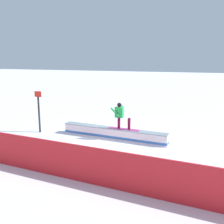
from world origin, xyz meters
name	(u,v)px	position (x,y,z in m)	size (l,w,h in m)	color
ground_plane	(113,139)	(0.00, 0.00, 0.00)	(120.00, 120.00, 0.00)	white
grind_box	(113,134)	(0.00, 0.00, 0.25)	(5.53, 1.01, 0.56)	white
snowboarder	(121,115)	(-0.39, 0.05, 1.26)	(1.58, 0.42, 1.31)	#B63085
safety_fence	(68,161)	(0.00, 4.67, 0.63)	(13.15, 0.06, 1.26)	red
trail_marker	(39,111)	(4.17, 0.22, 1.20)	(0.40, 0.10, 2.25)	#262628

